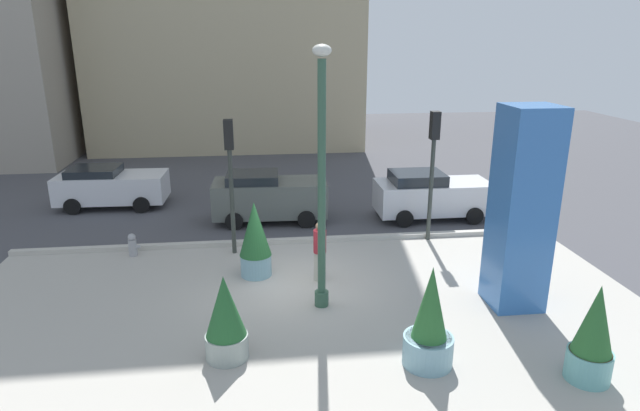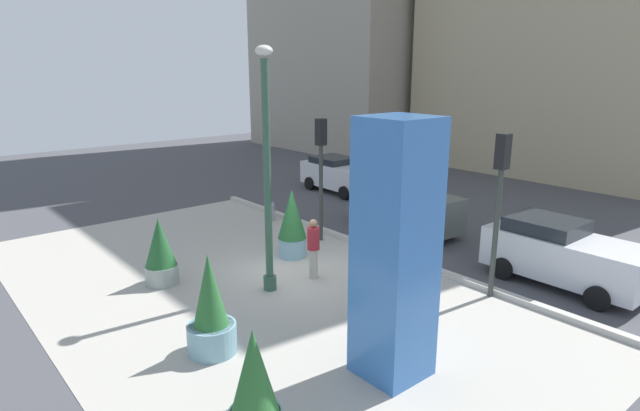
% 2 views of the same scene
% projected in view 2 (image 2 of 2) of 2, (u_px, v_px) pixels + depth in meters
% --- Properties ---
extents(ground_plane, '(60.00, 60.00, 0.00)m').
position_uv_depth(ground_plane, '(389.00, 244.00, 18.30)').
color(ground_plane, '#47474C').
extents(plaza_pavement, '(18.00, 10.00, 0.02)m').
position_uv_depth(plaza_pavement, '(242.00, 290.00, 14.56)').
color(plaza_pavement, '#ADA89E').
rests_on(plaza_pavement, ground_plane).
extents(curb_strip, '(18.00, 0.24, 0.16)m').
position_uv_depth(curb_strip, '(371.00, 247.00, 17.73)').
color(curb_strip, '#B7B2A8').
rests_on(curb_strip, ground_plane).
extents(lamp_post, '(0.44, 0.44, 6.51)m').
position_uv_depth(lamp_post, '(267.00, 178.00, 13.78)').
color(lamp_post, '#335642').
rests_on(lamp_post, ground_plane).
extents(art_pillar_blue, '(1.26, 1.26, 5.14)m').
position_uv_depth(art_pillar_blue, '(395.00, 252.00, 10.00)').
color(art_pillar_blue, '#3870BC').
rests_on(art_pillar_blue, ground_plane).
extents(potted_plant_by_pillar, '(0.92, 0.92, 2.24)m').
position_uv_depth(potted_plant_by_pillar, '(292.00, 223.00, 16.82)').
color(potted_plant_by_pillar, '#7AA8B7').
rests_on(potted_plant_by_pillar, ground_plane).
extents(potted_plant_near_left, '(0.89, 0.89, 2.10)m').
position_uv_depth(potted_plant_near_left, '(254.00, 393.00, 8.33)').
color(potted_plant_near_left, '#6BB2B2').
rests_on(potted_plant_near_left, ground_plane).
extents(potted_plant_near_right, '(0.93, 0.93, 1.93)m').
position_uv_depth(potted_plant_near_right, '(160.00, 253.00, 14.75)').
color(potted_plant_near_right, gray).
rests_on(potted_plant_near_right, ground_plane).
extents(potted_plant_mid_plaza, '(1.06, 1.06, 2.25)m').
position_uv_depth(potted_plant_mid_plaza, '(211.00, 313.00, 11.16)').
color(potted_plant_mid_plaza, '#7AA8B7').
rests_on(potted_plant_mid_plaza, ground_plane).
extents(fire_hydrant, '(0.36, 0.26, 0.75)m').
position_uv_depth(fire_hydrant, '(272.00, 211.00, 21.07)').
color(fire_hydrant, '#99999E').
rests_on(fire_hydrant, ground_plane).
extents(traffic_light_far_side, '(0.28, 0.42, 4.39)m').
position_uv_depth(traffic_light_far_side, '(500.00, 189.00, 13.40)').
color(traffic_light_far_side, '#333833').
rests_on(traffic_light_far_side, ground_plane).
extents(traffic_light_corner, '(0.28, 0.42, 4.30)m').
position_uv_depth(traffic_light_corner, '(321.00, 160.00, 18.00)').
color(traffic_light_corner, '#333833').
rests_on(traffic_light_corner, ground_plane).
extents(car_passing_lane, '(4.27, 2.15, 1.87)m').
position_uv_depth(car_passing_lane, '(405.00, 206.00, 19.52)').
color(car_passing_lane, '#565B56').
rests_on(car_passing_lane, ground_plane).
extents(car_curb_west, '(4.32, 2.21, 1.65)m').
position_uv_depth(car_curb_west, '(341.00, 174.00, 25.83)').
color(car_curb_west, silver).
rests_on(car_curb_west, ground_plane).
extents(car_intersection, '(4.30, 2.09, 1.81)m').
position_uv_depth(car_intersection, '(563.00, 253.00, 14.76)').
color(car_intersection, silver).
rests_on(car_intersection, ground_plane).
extents(pedestrian_by_curb, '(0.51, 0.51, 1.78)m').
position_uv_depth(pedestrian_by_curb, '(313.00, 245.00, 15.15)').
color(pedestrian_by_curb, '#B2AD9E').
rests_on(pedestrian_by_curb, ground_plane).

